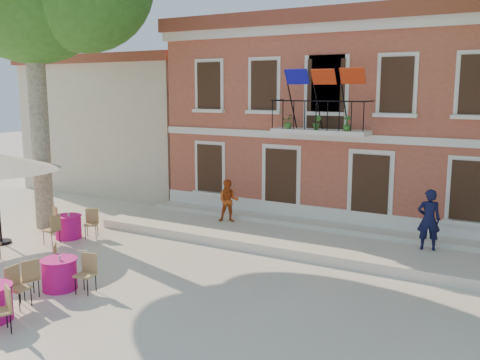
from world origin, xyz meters
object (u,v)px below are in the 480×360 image
pedestrian_navy (429,220)px  cafe_table_3 (68,225)px  cafe_table_4 (59,272)px  pedestrian_orange (228,201)px

pedestrian_navy → cafe_table_3: (-10.72, -3.60, -0.76)m
pedestrian_navy → cafe_table_4: size_ratio=0.97×
pedestrian_navy → pedestrian_orange: pedestrian_navy is taller
pedestrian_navy → cafe_table_4: 10.15m
pedestrian_navy → pedestrian_orange: bearing=-17.0°
cafe_table_3 → pedestrian_navy: bearing=18.6°
pedestrian_navy → cafe_table_4: pedestrian_navy is taller
pedestrian_navy → pedestrian_orange: (-6.67, -0.06, -0.14)m
pedestrian_navy → cafe_table_3: 11.33m
pedestrian_orange → cafe_table_3: size_ratio=0.80×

